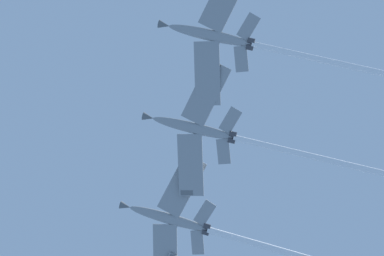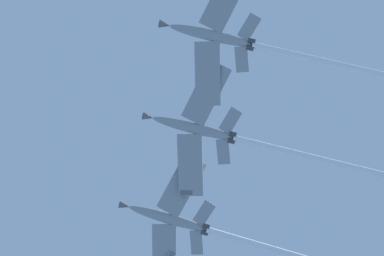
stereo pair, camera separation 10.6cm
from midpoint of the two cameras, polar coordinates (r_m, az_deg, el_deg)
The scene contains 3 objects.
jet_inner_left at distance 98.82m, azimuth 8.53°, elevation 5.78°, with size 46.76×42.01×11.82m.
jet_centre at distance 99.86m, azimuth 5.40°, elevation -1.31°, with size 40.78×37.18×11.36m.
jet_inner_right at distance 103.73m, azimuth 4.09°, elevation -8.99°, with size 41.57×36.66×11.07m.
Camera 2 is at (10.85, -3.34, 1.88)m, focal length 66.43 mm.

